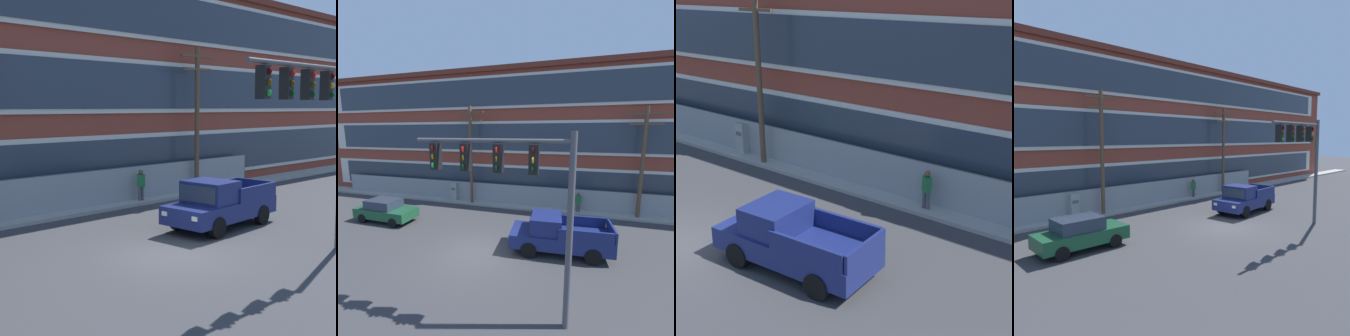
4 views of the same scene
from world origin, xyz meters
The scene contains 11 objects.
ground_plane centered at (0.00, 0.00, 0.00)m, with size 160.00×160.00×0.00m, color #38383A.
sidewalk_building_side centered at (0.00, 7.87, 0.08)m, with size 80.00×1.62×0.16m, color #9E9B93.
brick_mill_building centered at (5.13, 13.32, 5.85)m, with size 54.83×9.88×11.67m.
chain_link_fence centered at (-1.79, 7.99, 0.94)m, with size 32.16×0.06×1.84m.
traffic_signal_mast centered at (2.93, -3.30, 4.69)m, with size 5.28×0.43×6.29m.
pickup_truck_navy centered at (4.13, 1.47, 0.93)m, with size 5.29×2.42×1.96m.
sedan_dark_green centered at (-7.84, 2.27, 0.80)m, with size 4.25×1.87×1.56m.
utility_pole_near_corner centered at (-3.56, 7.44, 4.64)m, with size 2.39×0.26×8.38m.
utility_pole_midblock centered at (9.44, 7.59, 4.46)m, with size 2.53×0.26×8.00m.
electrical_cabinet centered at (-5.44, 7.80, 0.85)m, with size 0.56×0.47×1.70m.
pedestrian_near_cabinet centered at (5.30, 7.54, 0.97)m, with size 0.46×0.44×1.69m.
Camera 2 is at (4.63, -9.96, 6.26)m, focal length 24.00 mm.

